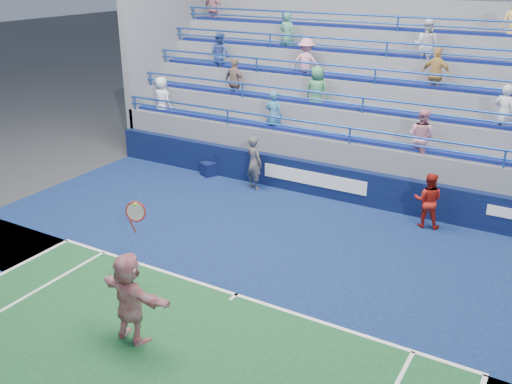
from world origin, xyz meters
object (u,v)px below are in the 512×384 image
Objects in this scene: line_judge at (254,163)px; judge_chair at (209,168)px; tennis_player at (130,298)px; ball_girl at (428,200)px.

judge_chair is at bearing 12.25° from line_judge.
tennis_player is (4.10, -8.66, 0.70)m from judge_chair.
line_judge is (-2.08, 8.39, -0.06)m from tennis_player.
tennis_player is 9.08m from ball_girl.
tennis_player is at bearing 56.55° from ball_girl.
line_judge is at bearing 103.91° from tennis_player.
line_judge reaches higher than judge_chair.
ball_girl is (5.79, -0.11, -0.10)m from line_judge.
tennis_player reaches higher than ball_girl.
ball_girl is at bearing -2.77° from judge_chair.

